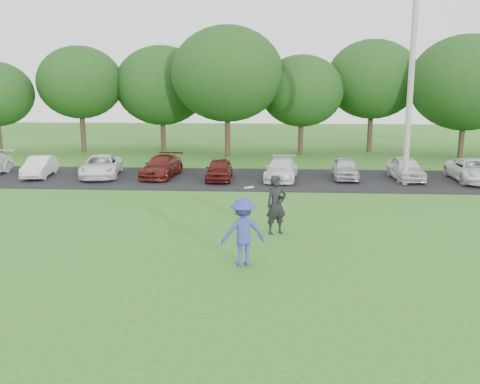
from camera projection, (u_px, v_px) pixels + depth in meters
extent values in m
plane|color=#32681D|center=(232.00, 262.00, 15.23)|extent=(100.00, 100.00, 0.00)
cube|color=black|center=(252.00, 179.00, 27.92)|extent=(32.00, 6.50, 0.03)
cylinder|color=#A4A49E|center=(411.00, 80.00, 25.38)|extent=(0.28, 0.28, 10.16)
imported|color=#373E9B|center=(243.00, 232.00, 14.78)|extent=(1.39, 1.04, 1.92)
cylinder|color=white|center=(249.00, 187.00, 14.51)|extent=(0.28, 0.27, 0.10)
imported|color=black|center=(276.00, 205.00, 17.82)|extent=(0.86, 0.74, 1.99)
cube|color=black|center=(282.00, 198.00, 17.57)|extent=(0.17, 0.15, 0.10)
imported|color=silver|center=(40.00, 167.00, 28.42)|extent=(1.51, 3.36, 1.07)
imported|color=white|center=(101.00, 166.00, 28.36)|extent=(2.53, 4.32, 1.13)
imported|color=#541712|center=(162.00, 166.00, 28.38)|extent=(1.93, 4.00, 1.12)
imported|color=#541412|center=(219.00, 169.00, 27.53)|extent=(1.38, 3.23, 1.09)
imported|color=white|center=(281.00, 169.00, 27.58)|extent=(1.89, 3.91, 1.10)
imported|color=silver|center=(345.00, 168.00, 27.84)|extent=(1.41, 3.24, 1.09)
imported|color=silver|center=(406.00, 168.00, 27.53)|extent=(1.53, 3.50, 1.17)
imported|color=white|center=(473.00, 170.00, 27.04)|extent=(1.90, 4.07, 1.13)
cylinder|color=#38281C|center=(83.00, 133.00, 38.20)|extent=(0.36, 0.36, 2.70)
ellipsoid|color=#214C19|center=(80.00, 82.00, 37.46)|extent=(5.94, 5.94, 5.05)
cylinder|color=#38281C|center=(163.00, 135.00, 39.27)|extent=(0.36, 0.36, 2.20)
ellipsoid|color=#214C19|center=(162.00, 85.00, 38.53)|extent=(6.68, 6.68, 5.68)
cylinder|color=#38281C|center=(228.00, 136.00, 36.17)|extent=(0.36, 0.36, 2.70)
ellipsoid|color=#214C19|center=(227.00, 74.00, 35.33)|extent=(7.42, 7.42, 6.31)
cylinder|color=#38281C|center=(301.00, 138.00, 37.28)|extent=(0.36, 0.36, 2.20)
ellipsoid|color=#214C19|center=(302.00, 91.00, 36.61)|extent=(5.76, 5.76, 4.90)
cylinder|color=#38281C|center=(370.00, 133.00, 38.28)|extent=(0.36, 0.36, 2.70)
ellipsoid|color=#214C19|center=(372.00, 79.00, 37.51)|extent=(6.50, 6.50, 5.53)
cylinder|color=#38281C|center=(461.00, 142.00, 35.26)|extent=(0.36, 0.36, 2.20)
ellipsoid|color=#214C19|center=(466.00, 83.00, 34.48)|extent=(7.24, 7.24, 6.15)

